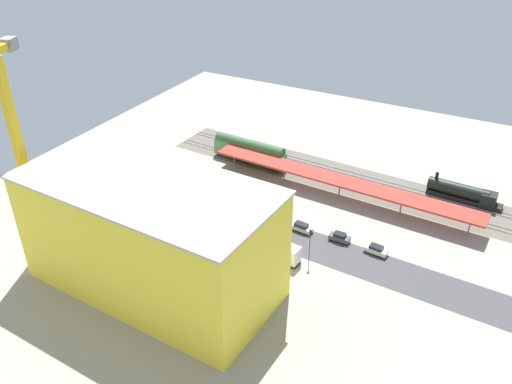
# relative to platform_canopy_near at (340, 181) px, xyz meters

# --- Properties ---
(ground_plane) EXTENTS (146.65, 146.65, 0.00)m
(ground_plane) POSITION_rel_platform_canopy_near_xyz_m (0.79, 13.72, -3.97)
(ground_plane) COLOR #9E998C
(ground_plane) RESTS_ON ground
(rail_bed) EXTENTS (92.27, 18.89, 0.01)m
(rail_bed) POSITION_rel_platform_canopy_near_xyz_m (0.79, -8.03, -3.97)
(rail_bed) COLOR #665E54
(rail_bed) RESTS_ON ground
(street_asphalt) EXTENTS (92.01, 13.94, 0.01)m
(street_asphalt) POSITION_rel_platform_canopy_near_xyz_m (0.79, 19.60, -3.97)
(street_asphalt) COLOR #424244
(street_asphalt) RESTS_ON ground
(track_rails) EXTENTS (91.53, 12.47, 0.12)m
(track_rails) POSITION_rel_platform_canopy_near_xyz_m (0.79, -8.03, -3.79)
(track_rails) COLOR #9E9EA8
(track_rails) RESTS_ON ground
(platform_canopy_near) EXTENTS (61.90, 8.68, 4.21)m
(platform_canopy_near) POSITION_rel_platform_canopy_near_xyz_m (0.00, 0.00, 0.00)
(platform_canopy_near) COLOR #A82D23
(platform_canopy_near) RESTS_ON ground
(locomotive) EXTENTS (16.08, 3.70, 5.22)m
(locomotive) POSITION_rel_platform_canopy_near_xyz_m (-24.69, -11.01, -2.12)
(locomotive) COLOR black
(locomotive) RESTS_ON ground
(freight_coach_far) EXTENTS (19.55, 3.85, 6.02)m
(freight_coach_far) POSITION_rel_platform_canopy_near_xyz_m (25.41, -5.05, -0.79)
(freight_coach_far) COLOR black
(freight_coach_far) RESTS_ON ground
(parked_car_0) EXTENTS (4.54, 2.22, 1.67)m
(parked_car_0) POSITION_rel_platform_canopy_near_xyz_m (-13.45, 16.37, -3.22)
(parked_car_0) COLOR black
(parked_car_0) RESTS_ON ground
(parked_car_1) EXTENTS (4.09, 1.74, 1.76)m
(parked_car_1) POSITION_rel_platform_canopy_near_xyz_m (-6.01, 15.86, -3.19)
(parked_car_1) COLOR black
(parked_car_1) RESTS_ON ground
(parked_car_2) EXTENTS (4.90, 2.18, 1.73)m
(parked_car_2) POSITION_rel_platform_canopy_near_xyz_m (1.98, 16.23, -3.20)
(parked_car_2) COLOR black
(parked_car_2) RESTS_ON ground
(parked_car_3) EXTENTS (4.66, 2.11, 1.86)m
(parked_car_3) POSITION_rel_platform_canopy_near_xyz_m (9.37, 16.59, -3.15)
(parked_car_3) COLOR black
(parked_car_3) RESTS_ON ground
(construction_building) EXTENTS (42.80, 21.95, 19.93)m
(construction_building) POSITION_rel_platform_canopy_near_xyz_m (17.51, 43.00, 6.00)
(construction_building) COLOR yellow
(construction_building) RESTS_ON ground
(construction_roof_slab) EXTENTS (43.43, 22.58, 0.40)m
(construction_roof_slab) POSITION_rel_platform_canopy_near_xyz_m (17.51, 43.00, 16.17)
(construction_roof_slab) COLOR #B7B2A8
(construction_roof_slab) RESTS_ON construction_building
(tower_crane) EXTENTS (12.00, 26.33, 38.96)m
(tower_crane) POSITION_rel_platform_canopy_near_xyz_m (41.64, 47.17, 19.18)
(tower_crane) COLOR gray
(tower_crane) RESTS_ON ground
(box_truck_0) EXTENTS (9.72, 3.49, 3.59)m
(box_truck_0) POSITION_rel_platform_canopy_near_xyz_m (2.50, 26.42, -2.21)
(box_truck_0) COLOR black
(box_truck_0) RESTS_ON ground
(street_tree_0) EXTENTS (5.25, 5.25, 8.08)m
(street_tree_0) POSITION_rel_platform_canopy_near_xyz_m (11.60, 24.22, 1.46)
(street_tree_0) COLOR brown
(street_tree_0) RESTS_ON ground
(street_tree_1) EXTENTS (5.12, 5.12, 7.12)m
(street_tree_1) POSITION_rel_platform_canopy_near_xyz_m (14.77, 25.47, 0.59)
(street_tree_1) COLOR brown
(street_tree_1) RESTS_ON ground
(street_tree_2) EXTENTS (5.19, 5.19, 7.66)m
(street_tree_2) POSITION_rel_platform_canopy_near_xyz_m (23.67, 23.65, 1.08)
(street_tree_2) COLOR brown
(street_tree_2) RESTS_ON ground
(traffic_light) EXTENTS (0.50, 0.36, 6.84)m
(traffic_light) POSITION_rel_platform_canopy_near_xyz_m (-3.17, 24.32, 0.55)
(traffic_light) COLOR #333333
(traffic_light) RESTS_ON ground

